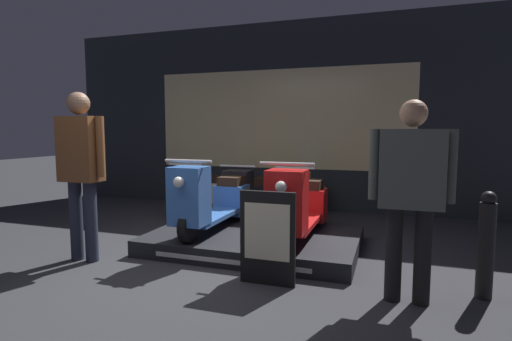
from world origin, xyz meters
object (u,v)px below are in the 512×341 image
(scooter_backrow_2, at_px, (303,199))
(price_sign_board, at_px, (267,238))
(scooter_backrow_1, at_px, (251,196))
(person_left_browsing, at_px, (81,162))
(street_bollard, at_px, (486,246))
(scooter_display_left, at_px, (212,200))
(scooter_display_right, at_px, (299,206))
(scooter_backrow_0, at_px, (204,193))
(person_right_browsing, at_px, (411,183))

(scooter_backrow_2, height_order, price_sign_board, scooter_backrow_2)
(scooter_backrow_1, xyz_separation_m, person_left_browsing, (-0.99, -2.45, 0.68))
(scooter_backrow_1, height_order, street_bollard, street_bollard)
(scooter_backrow_1, relative_size, scooter_backrow_2, 1.00)
(scooter_display_left, bearing_deg, scooter_backrow_1, 91.14)
(scooter_display_right, height_order, street_bollard, scooter_display_right)
(scooter_display_right, bearing_deg, scooter_backrow_2, 100.28)
(scooter_display_right, xyz_separation_m, scooter_backrow_1, (-1.09, 1.48, -0.18))
(scooter_backrow_0, bearing_deg, scooter_backrow_1, 0.00)
(scooter_backrow_0, distance_m, price_sign_board, 3.08)
(scooter_display_left, xyz_separation_m, scooter_display_right, (1.06, 0.00, 0.00))
(scooter_backrow_0, height_order, street_bollard, street_bollard)
(scooter_backrow_2, xyz_separation_m, street_bollard, (1.96, -2.17, 0.09))
(scooter_backrow_1, height_order, price_sign_board, scooter_backrow_1)
(price_sign_board, bearing_deg, street_bollard, 9.50)
(scooter_display_left, relative_size, person_right_browsing, 1.03)
(scooter_backrow_0, distance_m, person_left_browsing, 2.55)
(scooter_display_left, xyz_separation_m, street_bollard, (2.75, -0.69, -0.09))
(scooter_display_right, height_order, person_left_browsing, person_left_browsing)
(scooter_display_left, height_order, scooter_display_right, same)
(scooter_backrow_1, bearing_deg, price_sign_board, -67.49)
(person_left_browsing, height_order, person_right_browsing, person_left_browsing)
(scooter_backrow_1, relative_size, price_sign_board, 1.96)
(scooter_backrow_2, bearing_deg, scooter_backrow_1, 180.00)
(person_left_browsing, relative_size, street_bollard, 1.98)
(scooter_display_right, height_order, scooter_backrow_0, scooter_display_right)
(price_sign_board, bearing_deg, person_left_browsing, 179.57)
(scooter_backrow_0, relative_size, price_sign_board, 1.96)
(scooter_backrow_1, xyz_separation_m, street_bollard, (2.78, -2.17, 0.09))
(person_left_browsing, bearing_deg, scooter_display_right, 25.02)
(person_right_browsing, height_order, street_bollard, person_right_browsing)
(scooter_display_right, height_order, person_right_browsing, person_right_browsing)
(scooter_display_right, distance_m, scooter_backrow_2, 1.52)
(person_right_browsing, bearing_deg, street_bollard, 25.02)
(scooter_display_left, bearing_deg, scooter_display_right, 0.00)
(scooter_backrow_2, xyz_separation_m, person_left_browsing, (-1.81, -2.45, 0.68))
(scooter_display_left, bearing_deg, person_left_browsing, -136.50)
(scooter_display_left, distance_m, person_right_browsing, 2.40)
(scooter_backrow_0, relative_size, person_right_browsing, 1.03)
(scooter_backrow_0, height_order, person_right_browsing, person_right_browsing)
(scooter_backrow_0, bearing_deg, street_bollard, -31.15)
(scooter_backrow_2, distance_m, street_bollard, 2.93)
(scooter_backrow_1, bearing_deg, scooter_display_right, -53.75)
(scooter_display_left, height_order, price_sign_board, scooter_display_left)
(scooter_display_right, distance_m, street_bollard, 1.83)
(price_sign_board, bearing_deg, scooter_backrow_2, 94.75)
(scooter_backrow_1, height_order, scooter_backrow_2, same)
(scooter_display_left, bearing_deg, scooter_backrow_0, 119.76)
(scooter_display_left, distance_m, person_left_browsing, 1.50)
(person_right_browsing, bearing_deg, scooter_backrow_2, 119.07)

